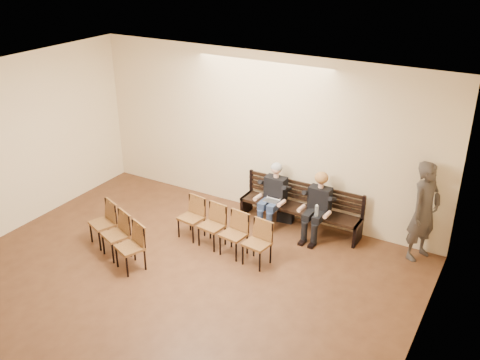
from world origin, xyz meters
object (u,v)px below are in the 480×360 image
object	(u,v)px
bench	(299,218)
bag	(286,216)
passerby	(425,204)
chair_row_back	(223,230)
seated_man	(273,195)
laptop	(271,202)
water_bottle	(316,216)
seated_woman	(318,207)
chair_row_front	(116,235)

from	to	relation	value
bench	bag	distance (m)	0.38
passerby	chair_row_back	bearing A→B (deg)	140.95
seated_man	bag	bearing A→B (deg)	47.98
laptop	chair_row_back	bearing A→B (deg)	-96.25
water_bottle	seated_woman	bearing A→B (deg)	107.43
seated_woman	seated_man	bearing A→B (deg)	180.00
bench	water_bottle	bearing A→B (deg)	-37.12
water_bottle	bag	world-z (taller)	water_bottle
chair_row_back	seated_woman	bearing A→B (deg)	53.82
chair_row_front	chair_row_back	size ratio (longest dim) A/B	0.77
laptop	bench	bearing A→B (deg)	36.48
seated_woman	water_bottle	distance (m)	0.29
chair_row_front	chair_row_back	bearing A→B (deg)	57.48
bench	laptop	bearing A→B (deg)	-154.19
seated_man	seated_woman	distance (m)	0.99
bench	seated_woman	bearing A→B (deg)	-15.54
seated_woman	laptop	bearing A→B (deg)	-171.89
seated_man	chair_row_back	world-z (taller)	seated_man
bag	passerby	bearing A→B (deg)	0.00
seated_woman	passerby	distance (m)	2.05
seated_man	passerby	world-z (taller)	passerby
seated_man	seated_woman	world-z (taller)	seated_man
bench	water_bottle	distance (m)	0.74
laptop	chair_row_front	size ratio (longest dim) A/B	0.19
seated_woman	water_bottle	size ratio (longest dim) A/B	5.09
bench	bag	xyz separation A→B (m)	(-0.36, 0.10, -0.10)
bench	laptop	distance (m)	0.68
passerby	chair_row_front	size ratio (longest dim) A/B	1.41
bench	chair_row_front	distance (m)	3.74
water_bottle	passerby	world-z (taller)	passerby
seated_man	water_bottle	world-z (taller)	seated_man
bag	chair_row_front	world-z (taller)	chair_row_front
seated_man	laptop	distance (m)	0.17
bench	seated_woman	size ratio (longest dim) A/B	2.04
seated_woman	chair_row_front	xyz separation A→B (m)	(-2.99, -2.60, -0.20)
bag	chair_row_back	size ratio (longest dim) A/B	0.16
laptop	chair_row_back	world-z (taller)	chair_row_back
bag	chair_row_front	xyz separation A→B (m)	(-2.20, -2.82, 0.32)
seated_woman	laptop	world-z (taller)	seated_woman
bag	chair_row_front	bearing A→B (deg)	-127.98
laptop	passerby	distance (m)	3.02
bag	seated_man	bearing A→B (deg)	-132.02
seated_woman	chair_row_back	bearing A→B (deg)	-133.59
passerby	bag	bearing A→B (deg)	114.76
seated_man	chair_row_front	xyz separation A→B (m)	(-2.00, -2.60, -0.22)
bench	passerby	xyz separation A→B (m)	(2.42, 0.10, 0.89)
seated_woman	passerby	size ratio (longest dim) A/B	0.57
laptop	chair_row_front	bearing A→B (deg)	-118.76
bench	seated_man	size ratio (longest dim) A/B	1.97
passerby	seated_man	bearing A→B (deg)	119.00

